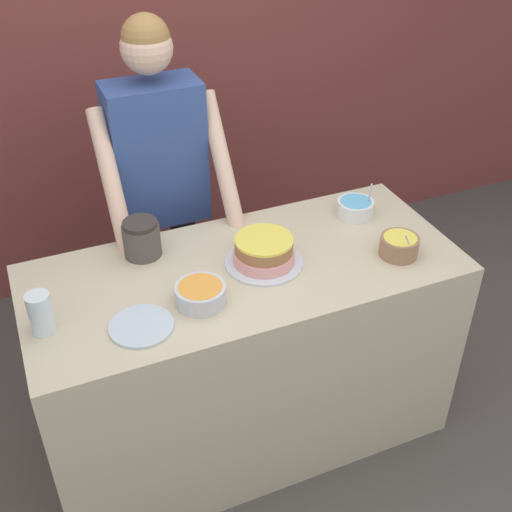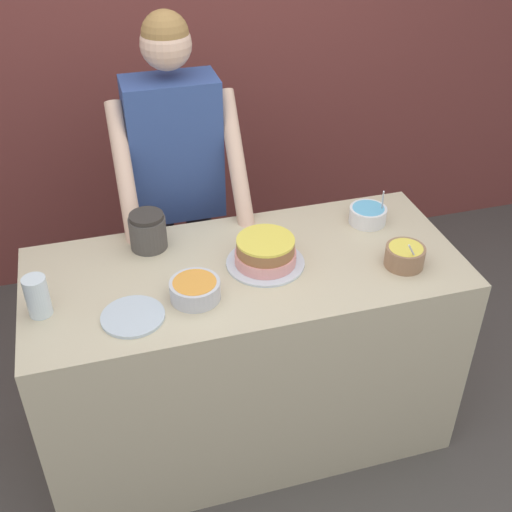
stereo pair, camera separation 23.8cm
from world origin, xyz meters
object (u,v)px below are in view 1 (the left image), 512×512
Objects in this scene: frosting_bowl_orange at (201,294)px; ceramic_plate at (141,326)px; frosting_bowl_blue at (355,208)px; stoneware_jar at (142,239)px; frosting_bowl_yellow at (399,245)px; drinking_glass at (41,313)px; cake at (264,252)px; person_baker at (159,175)px.

ceramic_plate is (-0.23, -0.05, -0.03)m from frosting_bowl_orange.
frosting_bowl_blue is at bearing 18.83° from ceramic_plate.
ceramic_plate is 1.48× the size of stoneware_jar.
drinking_glass is (-1.34, 0.08, 0.03)m from frosting_bowl_yellow.
cake is at bearing 4.66° from drinking_glass.
cake is 1.67× the size of frosting_bowl_blue.
frosting_bowl_orange is at bearing 12.23° from ceramic_plate.
stoneware_jar is (-0.11, 0.37, 0.03)m from frosting_bowl_orange.
cake is at bearing -161.05° from frosting_bowl_blue.
stoneware_jar is at bearing 175.68° from frosting_bowl_blue.
frosting_bowl_blue is at bearing -4.32° from stoneware_jar.
frosting_bowl_yellow reaches higher than cake.
ceramic_plate is 0.44m from stoneware_jar.
person_baker reaches higher than drinking_glass.
ceramic_plate is (0.30, -0.11, -0.07)m from drinking_glass.
frosting_bowl_yellow is 1.00× the size of drinking_glass.
cake is at bearing 23.36° from frosting_bowl_orange.
person_baker reaches higher than cake.
frosting_bowl_yellow is at bearing -46.48° from person_baker.
drinking_glass is at bearing 176.41° from frosting_bowl_yellow.
frosting_bowl_blue is at bearing 10.20° from drinking_glass.
ceramic_plate is at bearing -105.63° from stoneware_jar.
person_baker reaches higher than stoneware_jar.
frosting_bowl_yellow is at bearing 1.51° from ceramic_plate.
stoneware_jar is at bearing 156.88° from frosting_bowl_yellow.
person_baker is at bearing 84.48° from frosting_bowl_orange.
cake is 2.01× the size of drinking_glass.
drinking_glass reaches higher than ceramic_plate.
frosting_bowl_blue is at bearing -31.75° from person_baker.
ceramic_plate is at bearing -178.49° from frosting_bowl_yellow.
frosting_bowl_yellow is 1.00m from stoneware_jar.
frosting_bowl_yellow is (0.51, -0.15, -0.01)m from cake.
person_baker is 9.48× the size of frosting_bowl_orange.
ceramic_plate is at bearing -110.65° from person_baker.
frosting_bowl_yellow reaches higher than ceramic_plate.
person_baker is 0.76m from frosting_bowl_orange.
frosting_bowl_orange is at bearing -156.64° from cake.
ceramic_plate is at bearing -20.18° from drinking_glass.
cake reaches higher than frosting_bowl_orange.
stoneware_jar is at bearing -115.82° from person_baker.
frosting_bowl_blue reaches higher than cake.
cake is at bearing 163.36° from frosting_bowl_yellow.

